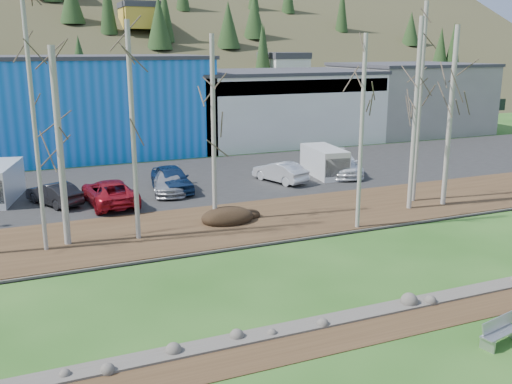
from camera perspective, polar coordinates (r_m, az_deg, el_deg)
name	(u,v)px	position (r m, az deg, el deg)	size (l,w,h in m)	color
ground	(450,351)	(19.02, 18.86, -14.83)	(200.00, 200.00, 0.00)	#1D4713
dirt_strip	(407,321)	(20.42, 14.90, -12.37)	(80.00, 1.80, 0.03)	#382616
near_bank_rocks	(390,309)	(21.13, 13.22, -11.36)	(80.00, 0.80, 0.50)	#47423D
river	(331,269)	(24.25, 7.52, -7.64)	(80.00, 8.00, 0.90)	black
far_bank_rocks	(288,239)	(27.63, 3.23, -4.75)	(80.00, 0.80, 0.46)	#47423D
far_bank	(262,220)	(30.37, 0.59, -2.80)	(80.00, 7.00, 0.15)	#382616
parking_lot	(202,179)	(39.89, -5.42, 1.30)	(80.00, 14.00, 0.14)	black
building_blue	(85,105)	(51.65, -16.76, 8.33)	(20.40, 12.24, 8.30)	blue
building_white	(275,106)	(56.55, 1.90, 8.64)	(18.36, 12.24, 6.80)	silver
building_grey	(409,98)	(64.86, 15.02, 9.11)	(14.28, 12.24, 7.30)	slate
bench_intact	(500,331)	(19.82, 23.20, -12.69)	(1.69, 0.82, 0.81)	#A2A4A6
dirt_mound	(227,216)	(29.82, -2.87, -2.44)	(2.82, 1.99, 0.55)	black
birch_1	(34,115)	(26.19, -21.36, 7.15)	(0.19, 0.19, 12.09)	#A69E96
birch_2	(60,149)	(26.88, -19.02, 4.13)	(0.30, 0.30, 8.95)	#A69E96
birch_3	(133,134)	(26.72, -12.20, 5.71)	(0.23, 0.23, 10.03)	#A69E96
birch_4	(214,131)	(28.97, -4.27, 6.11)	(0.24, 0.24, 9.50)	#A69E96
birch_5	(361,134)	(28.36, 10.50, 5.73)	(0.21, 0.21, 9.50)	#A69E96
birch_6	(415,116)	(32.47, 15.63, 7.34)	(0.26, 0.26, 10.43)	#A69E96
birch_7	(450,118)	(33.98, 18.84, 7.05)	(0.28, 0.28, 10.03)	#A69E96
birch_8	(419,105)	(34.15, 16.03, 8.38)	(0.25, 0.25, 11.31)	#A69E96
car_0	(54,194)	(34.86, -19.54, -0.15)	(1.39, 4.00, 1.32)	black
car_1	(109,192)	(33.93, -14.44, -0.02)	(2.45, 5.32, 1.48)	maroon
car_2	(169,182)	(36.08, -8.69, 1.01)	(1.88, 4.62, 1.34)	#97989E
car_3	(172,179)	(36.34, -8.42, 1.33)	(1.89, 4.69, 1.60)	navy
car_4	(280,172)	(38.46, 2.43, 2.03)	(1.47, 4.20, 1.38)	silver
car_5	(341,164)	(41.13, 8.48, 2.81)	(2.17, 5.34, 1.55)	white
van_white	(325,162)	(40.53, 6.95, 3.01)	(2.36, 4.72, 1.99)	white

